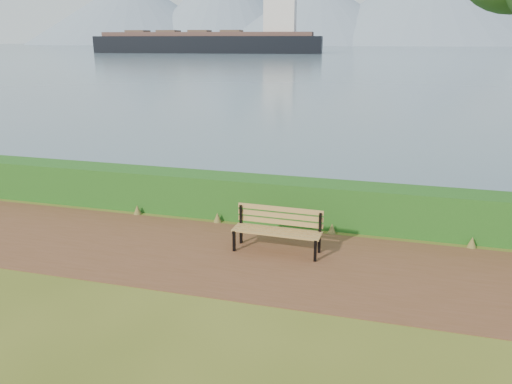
% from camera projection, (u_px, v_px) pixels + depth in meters
% --- Properties ---
extents(ground, '(140.00, 140.00, 0.00)m').
position_uv_depth(ground, '(235.00, 264.00, 9.63)').
color(ground, '#495317').
rests_on(ground, ground).
extents(path, '(40.00, 3.40, 0.01)m').
position_uv_depth(path, '(240.00, 257.00, 9.91)').
color(path, brown).
rests_on(path, ground).
extents(hedge, '(32.00, 0.85, 1.00)m').
position_uv_depth(hedge, '(268.00, 199.00, 11.88)').
color(hedge, '#144313').
rests_on(hedge, ground).
extents(water, '(700.00, 510.00, 0.00)m').
position_uv_depth(water, '(395.00, 48.00, 249.05)').
color(water, '#45596F').
rests_on(water, ground).
extents(mountains, '(585.00, 190.00, 70.00)m').
position_uv_depth(mountains, '(388.00, 7.00, 377.78)').
color(mountains, slate).
rests_on(mountains, ground).
extents(bench, '(1.80, 0.58, 0.90)m').
position_uv_depth(bench, '(278.00, 227.00, 10.09)').
color(bench, black).
rests_on(bench, ground).
extents(cargo_ship, '(71.35, 18.82, 21.42)m').
position_uv_depth(cargo_ship, '(216.00, 42.00, 154.24)').
color(cargo_ship, black).
rests_on(cargo_ship, ground).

